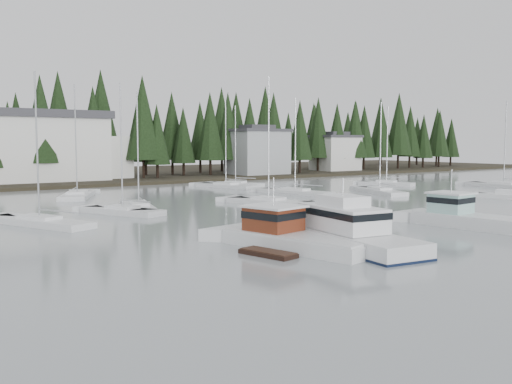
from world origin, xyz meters
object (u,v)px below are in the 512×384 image
harbor_inn (37,147)px  sailboat_13 (123,213)px  sailboat_0 (503,187)px  lobster_boat_teal (466,219)px  runabout_1 (329,206)px  sailboat_4 (380,193)px  sailboat_5 (269,203)px  runabout_2 (505,197)px  sailboat_12 (226,187)px  sailboat_1 (386,185)px  sailboat_8 (77,197)px  sailboat_10 (236,186)px  house_east_b (335,152)px  cabin_cruiser_center (346,235)px  lobster_boat_brown (291,239)px  house_east_a (257,151)px  sailboat_11 (139,209)px  sailboat_2 (40,224)px  sailboat_6 (295,194)px

harbor_inn → sailboat_13: size_ratio=2.39×
harbor_inn → sailboat_0: (53.36, -45.75, -5.72)m
lobster_boat_teal → runabout_1: bearing=-5.4°
sailboat_4 → runabout_1: sailboat_4 is taller
sailboat_5 → runabout_2: bearing=-128.6°
sailboat_12 → sailboat_13: sailboat_12 is taller
sailboat_1 → harbor_inn: bearing=30.9°
runabout_2 → sailboat_5: bearing=49.0°
sailboat_8 → sailboat_10: sailboat_8 is taller
house_east_b → sailboat_13: sailboat_13 is taller
house_east_b → runabout_2: (-22.77, -52.85, -4.27)m
lobster_boat_teal → sailboat_8: 43.93m
house_east_b → cabin_cruiser_center: size_ratio=0.81×
lobster_boat_teal → sailboat_8: sailboat_8 is taller
lobster_boat_brown → lobster_boat_teal: bearing=-104.3°
house_east_a → lobster_boat_teal: (-24.04, -61.57, -4.31)m
lobster_boat_brown → sailboat_12: sailboat_12 is taller
runabout_2 → sailboat_4: bearing=9.5°
sailboat_4 → sailboat_5: size_ratio=0.88×
sailboat_0 → sailboat_12: (-33.39, 22.54, 0.01)m
sailboat_1 → sailboat_10: size_ratio=1.00×
runabout_1 → sailboat_11: bearing=48.3°
house_east_b → cabin_cruiser_center: bearing=-132.8°
sailboat_12 → sailboat_8: bearing=81.7°
cabin_cruiser_center → lobster_boat_brown: bearing=72.3°
lobster_boat_teal → runabout_2: size_ratio=1.39×
harbor_inn → runabout_2: harbor_inn is taller
cabin_cruiser_center → runabout_2: 38.63m
sailboat_2 → sailboat_5: size_ratio=0.90×
cabin_cruiser_center → sailboat_11: sailboat_11 is taller
sailboat_2 → sailboat_4: size_ratio=1.03×
cabin_cruiser_center → lobster_boat_teal: lobster_boat_teal is taller
cabin_cruiser_center → sailboat_1: size_ratio=0.96×
lobster_boat_brown → runabout_1: (16.81, 14.86, -0.43)m
house_east_a → cabin_cruiser_center: bearing=-121.1°
sailboat_10 → runabout_1: size_ratio=2.23×
sailboat_0 → runabout_2: 17.86m
cabin_cruiser_center → sailboat_6: bearing=-26.7°
lobster_boat_brown → runabout_1: size_ratio=1.87×
cabin_cruiser_center → sailboat_11: 25.58m
house_east_b → harbor_inn: size_ratio=0.32×
sailboat_8 → runabout_2: (40.35, -29.74, 0.06)m
sailboat_1 → sailboat_2: bearing=82.3°
lobster_boat_teal → sailboat_13: 29.48m
sailboat_4 → sailboat_8: sailboat_8 is taller
house_east_b → sailboat_13: 76.60m
sailboat_10 → sailboat_13: bearing=102.5°
sailboat_4 → runabout_2: (6.91, -13.10, 0.07)m
house_east_a → sailboat_0: bearing=-70.8°
harbor_inn → lobster_boat_teal: (14.92, -65.91, -5.18)m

